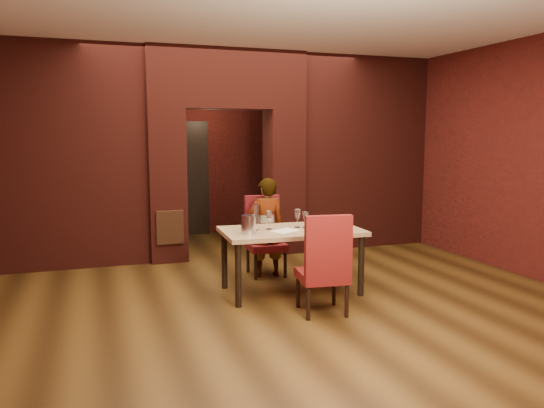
{
  "coord_description": "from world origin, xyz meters",
  "views": [
    {
      "loc": [
        -2.04,
        -6.08,
        1.91
      ],
      "look_at": [
        0.06,
        0.0,
        1.07
      ],
      "focal_mm": 35.0,
      "sensor_mm": 36.0,
      "label": 1
    }
  ],
  "objects_px": {
    "wine_glass_b": "(297,218)",
    "wine_bucket": "(249,224)",
    "chair_near": "(322,263)",
    "wine_glass_c": "(305,220)",
    "chair_far": "(266,236)",
    "water_bottle": "(256,217)",
    "wine_glass_a": "(269,220)",
    "dining_table": "(291,261)",
    "person_seated": "(266,227)",
    "potted_plant": "(321,251)"
  },
  "relations": [
    {
      "from": "wine_glass_b",
      "to": "chair_far",
      "type": "bearing_deg",
      "value": 101.49
    },
    {
      "from": "water_bottle",
      "to": "chair_far",
      "type": "bearing_deg",
      "value": 63.23
    },
    {
      "from": "wine_glass_b",
      "to": "potted_plant",
      "type": "relative_size",
      "value": 0.49
    },
    {
      "from": "wine_glass_a",
      "to": "potted_plant",
      "type": "relative_size",
      "value": 0.48
    },
    {
      "from": "chair_far",
      "to": "water_bottle",
      "type": "bearing_deg",
      "value": -114.67
    },
    {
      "from": "dining_table",
      "to": "chair_near",
      "type": "relative_size",
      "value": 1.52
    },
    {
      "from": "chair_far",
      "to": "wine_glass_c",
      "type": "height_order",
      "value": "chair_far"
    },
    {
      "from": "potted_plant",
      "to": "wine_glass_b",
      "type": "bearing_deg",
      "value": -129.0
    },
    {
      "from": "dining_table",
      "to": "chair_near",
      "type": "height_order",
      "value": "chair_near"
    },
    {
      "from": "chair_near",
      "to": "wine_glass_b",
      "type": "distance_m",
      "value": 0.97
    },
    {
      "from": "dining_table",
      "to": "person_seated",
      "type": "height_order",
      "value": "person_seated"
    },
    {
      "from": "person_seated",
      "to": "chair_near",
      "type": "bearing_deg",
      "value": 95.32
    },
    {
      "from": "dining_table",
      "to": "water_bottle",
      "type": "height_order",
      "value": "water_bottle"
    },
    {
      "from": "potted_plant",
      "to": "chair_near",
      "type": "bearing_deg",
      "value": -114.23
    },
    {
      "from": "person_seated",
      "to": "wine_glass_a",
      "type": "xyz_separation_m",
      "value": [
        -0.21,
        -0.73,
        0.22
      ]
    },
    {
      "from": "water_bottle",
      "to": "wine_glass_a",
      "type": "bearing_deg",
      "value": -6.33
    },
    {
      "from": "dining_table",
      "to": "wine_glass_b",
      "type": "xyz_separation_m",
      "value": [
        0.11,
        0.09,
        0.5
      ]
    },
    {
      "from": "wine_bucket",
      "to": "potted_plant",
      "type": "relative_size",
      "value": 0.46
    },
    {
      "from": "person_seated",
      "to": "water_bottle",
      "type": "bearing_deg",
      "value": 64.48
    },
    {
      "from": "dining_table",
      "to": "wine_glass_b",
      "type": "height_order",
      "value": "wine_glass_b"
    },
    {
      "from": "chair_near",
      "to": "dining_table",
      "type": "bearing_deg",
      "value": -80.14
    },
    {
      "from": "wine_bucket",
      "to": "wine_glass_b",
      "type": "bearing_deg",
      "value": 15.52
    },
    {
      "from": "water_bottle",
      "to": "wine_bucket",
      "type": "bearing_deg",
      "value": -127.84
    },
    {
      "from": "wine_bucket",
      "to": "wine_glass_a",
      "type": "bearing_deg",
      "value": 28.98
    },
    {
      "from": "person_seated",
      "to": "wine_glass_a",
      "type": "height_order",
      "value": "person_seated"
    },
    {
      "from": "dining_table",
      "to": "person_seated",
      "type": "bearing_deg",
      "value": 96.19
    },
    {
      "from": "chair_far",
      "to": "wine_bucket",
      "type": "distance_m",
      "value": 1.14
    },
    {
      "from": "chair_near",
      "to": "wine_bucket",
      "type": "xyz_separation_m",
      "value": [
        -0.61,
        0.71,
        0.34
      ]
    },
    {
      "from": "wine_glass_b",
      "to": "wine_bucket",
      "type": "distance_m",
      "value": 0.71
    },
    {
      "from": "wine_glass_c",
      "to": "chair_near",
      "type": "bearing_deg",
      "value": -100.38
    },
    {
      "from": "chair_far",
      "to": "wine_glass_b",
      "type": "distance_m",
      "value": 0.85
    },
    {
      "from": "wine_glass_c",
      "to": "water_bottle",
      "type": "relative_size",
      "value": 0.61
    },
    {
      "from": "chair_far",
      "to": "chair_near",
      "type": "height_order",
      "value": "chair_near"
    },
    {
      "from": "dining_table",
      "to": "wine_bucket",
      "type": "xyz_separation_m",
      "value": [
        -0.57,
        -0.1,
        0.5
      ]
    },
    {
      "from": "chair_far",
      "to": "potted_plant",
      "type": "relative_size",
      "value": 2.34
    },
    {
      "from": "potted_plant",
      "to": "wine_glass_a",
      "type": "bearing_deg",
      "value": -140.0
    },
    {
      "from": "wine_glass_a",
      "to": "wine_glass_c",
      "type": "bearing_deg",
      "value": -3.56
    },
    {
      "from": "person_seated",
      "to": "wine_glass_b",
      "type": "distance_m",
      "value": 0.76
    },
    {
      "from": "wine_glass_c",
      "to": "potted_plant",
      "type": "bearing_deg",
      "value": 55.59
    },
    {
      "from": "wine_glass_a",
      "to": "potted_plant",
      "type": "distance_m",
      "value": 1.61
    },
    {
      "from": "chair_near",
      "to": "wine_glass_c",
      "type": "xyz_separation_m",
      "value": [
        0.16,
        0.86,
        0.33
      ]
    },
    {
      "from": "person_seated",
      "to": "water_bottle",
      "type": "distance_m",
      "value": 0.84
    },
    {
      "from": "wine_glass_b",
      "to": "wine_glass_c",
      "type": "bearing_deg",
      "value": -30.51
    },
    {
      "from": "chair_far",
      "to": "water_bottle",
      "type": "height_order",
      "value": "water_bottle"
    },
    {
      "from": "water_bottle",
      "to": "potted_plant",
      "type": "height_order",
      "value": "water_bottle"
    },
    {
      "from": "person_seated",
      "to": "wine_glass_a",
      "type": "distance_m",
      "value": 0.79
    },
    {
      "from": "chair_near",
      "to": "wine_bucket",
      "type": "distance_m",
      "value": 1.0
    },
    {
      "from": "chair_far",
      "to": "chair_near",
      "type": "distance_m",
      "value": 1.66
    },
    {
      "from": "wine_glass_b",
      "to": "wine_bucket",
      "type": "xyz_separation_m",
      "value": [
        -0.68,
        -0.19,
        -0.01
      ]
    },
    {
      "from": "chair_far",
      "to": "wine_bucket",
      "type": "xyz_separation_m",
      "value": [
        -0.53,
        -0.95,
        0.35
      ]
    }
  ]
}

